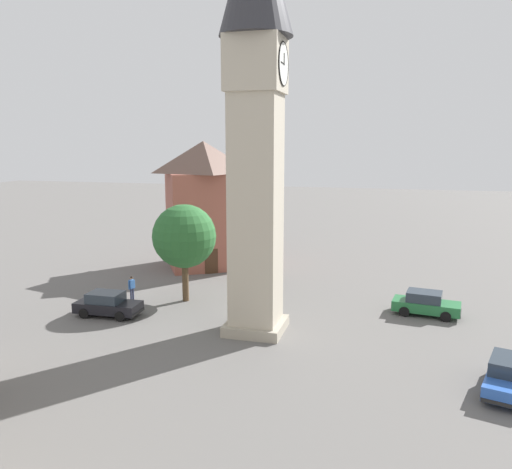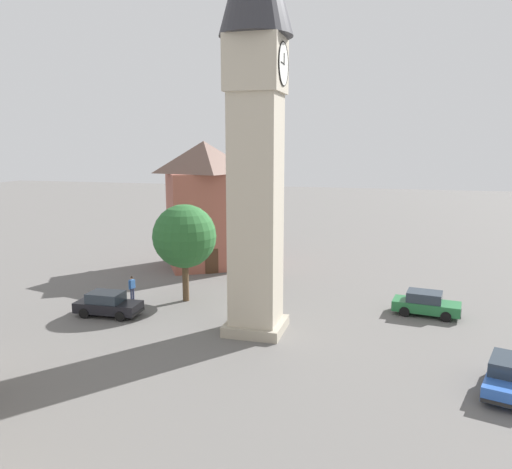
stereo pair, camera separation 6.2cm
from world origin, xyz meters
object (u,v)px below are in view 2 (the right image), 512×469
(car_red_corner, at_px, (108,304))
(building_terrace_right, at_px, (205,203))
(car_blue_kerb, at_px, (426,304))
(clock_tower, at_px, (256,85))
(pedestrian, at_px, (132,286))
(car_silver_kerb, at_px, (509,376))
(tree, at_px, (184,236))

(car_red_corner, bearing_deg, building_terrace_right, 175.72)
(car_blue_kerb, height_order, car_red_corner, same)
(clock_tower, height_order, building_terrace_right, clock_tower)
(clock_tower, height_order, pedestrian, clock_tower)
(car_blue_kerb, xyz_separation_m, pedestrian, (1.99, -19.63, 0.25))
(clock_tower, distance_m, pedestrian, 16.65)
(clock_tower, bearing_deg, car_blue_kerb, 119.82)
(car_silver_kerb, distance_m, tree, 21.10)
(car_red_corner, distance_m, building_terrace_right, 15.21)
(clock_tower, bearing_deg, pedestrian, -109.61)
(pedestrian, bearing_deg, car_blue_kerb, 95.79)
(car_red_corner, height_order, building_terrace_right, building_terrace_right)
(clock_tower, relative_size, car_silver_kerb, 5.33)
(car_blue_kerb, height_order, building_terrace_right, building_terrace_right)
(car_blue_kerb, distance_m, pedestrian, 19.73)
(car_silver_kerb, bearing_deg, car_red_corner, -100.96)
(tree, bearing_deg, pedestrian, -78.41)
(car_red_corner, xyz_separation_m, pedestrian, (-3.47, -0.20, 0.25))
(tree, height_order, building_terrace_right, building_terrace_right)
(clock_tower, bearing_deg, building_terrace_right, -149.01)
(car_blue_kerb, relative_size, car_red_corner, 1.03)
(building_terrace_right, bearing_deg, car_red_corner, -4.28)
(car_red_corner, distance_m, pedestrian, 3.49)
(pedestrian, bearing_deg, car_red_corner, 3.36)
(car_blue_kerb, bearing_deg, tree, -85.59)
(car_red_corner, bearing_deg, car_blue_kerb, 105.71)
(car_blue_kerb, relative_size, tree, 0.64)
(car_silver_kerb, bearing_deg, building_terrace_right, -131.27)
(tree, bearing_deg, clock_tower, 55.37)
(pedestrian, height_order, building_terrace_right, building_terrace_right)
(building_terrace_right, bearing_deg, car_blue_kerb, 64.07)
(building_terrace_right, bearing_deg, tree, 13.52)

